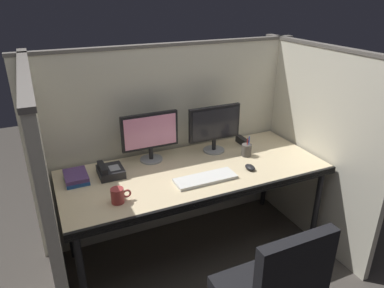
# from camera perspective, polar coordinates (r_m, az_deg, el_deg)

# --- Properties ---
(ground_plane) EXTENTS (8.00, 8.00, 0.00)m
(ground_plane) POSITION_cam_1_polar(r_m,az_deg,el_deg) (2.79, 3.18, -20.38)
(ground_plane) COLOR #423D38
(cubicle_partition_rear) EXTENTS (2.21, 0.06, 1.57)m
(cubicle_partition_rear) POSITION_cam_1_polar(r_m,az_deg,el_deg) (2.92, -3.22, 0.48)
(cubicle_partition_rear) COLOR beige
(cubicle_partition_rear) RESTS_ON ground
(cubicle_partition_left) EXTENTS (0.06, 1.41, 1.57)m
(cubicle_partition_left) POSITION_cam_1_polar(r_m,az_deg,el_deg) (2.27, -22.06, -8.61)
(cubicle_partition_left) COLOR beige
(cubicle_partition_left) RESTS_ON ground
(cubicle_partition_right) EXTENTS (0.06, 1.41, 1.57)m
(cubicle_partition_right) POSITION_cam_1_polar(r_m,az_deg,el_deg) (3.00, 18.84, -0.17)
(cubicle_partition_right) COLOR beige
(cubicle_partition_right) RESTS_ON ground
(desk) EXTENTS (1.90, 0.80, 0.74)m
(desk) POSITION_cam_1_polar(r_m,az_deg,el_deg) (2.58, 0.58, -5.17)
(desk) COLOR beige
(desk) RESTS_ON ground
(monitor_left) EXTENTS (0.43, 0.17, 0.37)m
(monitor_left) POSITION_cam_1_polar(r_m,az_deg,el_deg) (2.63, -6.75, 1.61)
(monitor_left) COLOR gray
(monitor_left) RESTS_ON desk
(monitor_right) EXTENTS (0.43, 0.17, 0.37)m
(monitor_right) POSITION_cam_1_polar(r_m,az_deg,el_deg) (2.78, 3.65, 2.93)
(monitor_right) COLOR gray
(monitor_right) RESTS_ON desk
(keyboard_main) EXTENTS (0.43, 0.15, 0.02)m
(keyboard_main) POSITION_cam_1_polar(r_m,az_deg,el_deg) (2.43, 2.27, -5.56)
(keyboard_main) COLOR silver
(keyboard_main) RESTS_ON desk
(computer_mouse) EXTENTS (0.06, 0.10, 0.04)m
(computer_mouse) POSITION_cam_1_polar(r_m,az_deg,el_deg) (2.59, 9.31, -3.72)
(computer_mouse) COLOR black
(computer_mouse) RESTS_ON desk
(coffee_mug) EXTENTS (0.13, 0.08, 0.09)m
(coffee_mug) POSITION_cam_1_polar(r_m,az_deg,el_deg) (2.22, -11.81, -8.11)
(coffee_mug) COLOR #993333
(coffee_mug) RESTS_ON desk
(desk_phone) EXTENTS (0.17, 0.19, 0.09)m
(desk_phone) POSITION_cam_1_polar(r_m,az_deg,el_deg) (2.54, -13.06, -4.27)
(desk_phone) COLOR black
(desk_phone) RESTS_ON desk
(pen_cup) EXTENTS (0.08, 0.08, 0.16)m
(pen_cup) POSITION_cam_1_polar(r_m,az_deg,el_deg) (2.79, 8.76, -0.96)
(pen_cup) COLOR #4C4742
(pen_cup) RESTS_ON desk
(book_stack) EXTENTS (0.15, 0.22, 0.05)m
(book_stack) POSITION_cam_1_polar(r_m,az_deg,el_deg) (2.54, -18.13, -5.08)
(book_stack) COLOR #1E478C
(book_stack) RESTS_ON desk
(red_stapler) EXTENTS (0.04, 0.15, 0.06)m
(red_stapler) POSITION_cam_1_polar(r_m,az_deg,el_deg) (3.00, 8.08, 0.49)
(red_stapler) COLOR black
(red_stapler) RESTS_ON desk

